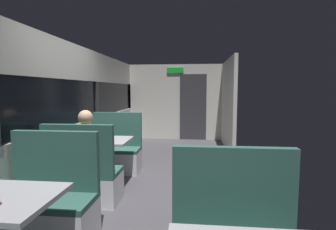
{
  "coord_description": "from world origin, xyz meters",
  "views": [
    {
      "loc": [
        0.59,
        -3.83,
        1.54
      ],
      "look_at": [
        0.0,
        1.93,
        0.97
      ],
      "focal_mm": 27.86,
      "sensor_mm": 36.0,
      "label": 1
    }
  ],
  "objects_px": {
    "bench_mid_window_facing_entry": "(115,154)",
    "seated_passenger": "(86,163)",
    "bench_near_window_facing_entry": "(49,208)",
    "bench_mid_window_facing_end": "(84,179)",
    "dining_table_mid_window": "(102,145)"
  },
  "relations": [
    {
      "from": "bench_mid_window_facing_end",
      "to": "seated_passenger",
      "type": "relative_size",
      "value": 0.87
    },
    {
      "from": "bench_mid_window_facing_end",
      "to": "seated_passenger",
      "type": "height_order",
      "value": "seated_passenger"
    },
    {
      "from": "bench_near_window_facing_entry",
      "to": "bench_mid_window_facing_end",
      "type": "bearing_deg",
      "value": 90.0
    },
    {
      "from": "bench_mid_window_facing_entry",
      "to": "seated_passenger",
      "type": "xyz_separation_m",
      "value": [
        0.0,
        -1.33,
        0.21
      ]
    },
    {
      "from": "dining_table_mid_window",
      "to": "bench_mid_window_facing_end",
      "type": "distance_m",
      "value": 0.77
    },
    {
      "from": "seated_passenger",
      "to": "bench_mid_window_facing_entry",
      "type": "bearing_deg",
      "value": 90.0
    },
    {
      "from": "bench_mid_window_facing_end",
      "to": "bench_mid_window_facing_entry",
      "type": "height_order",
      "value": "same"
    },
    {
      "from": "bench_near_window_facing_entry",
      "to": "bench_mid_window_facing_entry",
      "type": "height_order",
      "value": "same"
    },
    {
      "from": "bench_mid_window_facing_end",
      "to": "bench_mid_window_facing_entry",
      "type": "xyz_separation_m",
      "value": [
        0.0,
        1.4,
        0.0
      ]
    },
    {
      "from": "seated_passenger",
      "to": "bench_near_window_facing_entry",
      "type": "bearing_deg",
      "value": -90.0
    },
    {
      "from": "dining_table_mid_window",
      "to": "bench_mid_window_facing_end",
      "type": "relative_size",
      "value": 0.82
    },
    {
      "from": "bench_near_window_facing_entry",
      "to": "bench_mid_window_facing_entry",
      "type": "bearing_deg",
      "value": 90.0
    },
    {
      "from": "bench_near_window_facing_entry",
      "to": "bench_mid_window_facing_end",
      "type": "distance_m",
      "value": 0.86
    },
    {
      "from": "bench_mid_window_facing_entry",
      "to": "bench_near_window_facing_entry",
      "type": "bearing_deg",
      "value": -90.0
    },
    {
      "from": "bench_near_window_facing_entry",
      "to": "dining_table_mid_window",
      "type": "xyz_separation_m",
      "value": [
        0.0,
        1.56,
        0.31
      ]
    }
  ]
}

